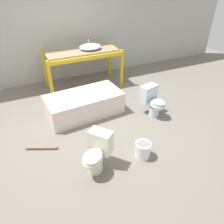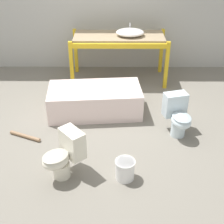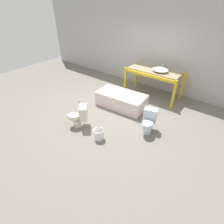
% 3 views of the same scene
% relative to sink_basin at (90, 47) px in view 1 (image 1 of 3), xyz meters
% --- Properties ---
extents(ground_plane, '(12.00, 12.00, 0.00)m').
position_rel_sink_basin_xyz_m(ground_plane, '(-0.74, -1.54, -1.01)').
color(ground_plane, slate).
extents(warehouse_wall_rear, '(10.80, 0.08, 3.20)m').
position_rel_sink_basin_xyz_m(warehouse_wall_rear, '(-0.74, 0.72, 0.59)').
color(warehouse_wall_rear, '#ADADA8').
rests_on(warehouse_wall_rear, ground_plane).
extents(shelving_rack, '(1.90, 0.84, 0.95)m').
position_rel_sink_basin_xyz_m(shelving_rack, '(-0.21, 0.04, -0.20)').
color(shelving_rack, gold).
rests_on(shelving_rack, ground_plane).
extents(sink_basin, '(0.54, 0.44, 0.21)m').
position_rel_sink_basin_xyz_m(sink_basin, '(0.00, 0.00, 0.00)').
color(sink_basin, white).
rests_on(sink_basin, shelving_rack).
extents(bathtub_main, '(1.61, 0.90, 0.46)m').
position_rel_sink_basin_xyz_m(bathtub_main, '(-0.63, -1.28, -0.75)').
color(bathtub_main, silver).
rests_on(bathtub_main, ground_plane).
extents(toilet_near, '(0.45, 0.60, 0.63)m').
position_rel_sink_basin_xyz_m(toilet_near, '(0.67, -1.90, -0.69)').
color(toilet_near, silver).
rests_on(toilet_near, ground_plane).
extents(toilet_far, '(0.62, 0.59, 0.63)m').
position_rel_sink_basin_xyz_m(toilet_far, '(-0.94, -2.84, -0.69)').
color(toilet_far, silver).
rests_on(toilet_far, ground_plane).
extents(bucket_white, '(0.26, 0.26, 0.28)m').
position_rel_sink_basin_xyz_m(bucket_white, '(-0.17, -2.91, -0.87)').
color(bucket_white, white).
rests_on(bucket_white, ground_plane).
extents(loose_pipe, '(0.52, 0.27, 0.06)m').
position_rel_sink_basin_xyz_m(loose_pipe, '(-1.68, -2.04, -0.99)').
color(loose_pipe, '#8C6B4C').
rests_on(loose_pipe, ground_plane).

